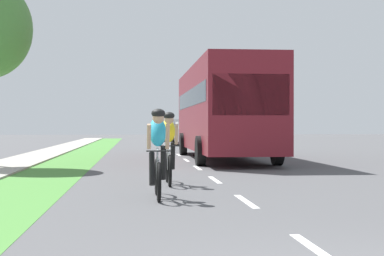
{
  "coord_description": "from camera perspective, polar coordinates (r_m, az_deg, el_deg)",
  "views": [
    {
      "loc": [
        -1.86,
        -3.98,
        1.29
      ],
      "look_at": [
        0.19,
        17.78,
        1.2
      ],
      "focal_mm": 55.77,
      "sensor_mm": 36.0,
      "label": 1
    }
  ],
  "objects": [
    {
      "name": "sedan_white",
      "position": [
        39.26,
        -0.34,
        -0.51
      ],
      "size": [
        1.98,
        4.3,
        1.52
      ],
      "color": "silver",
      "rests_on": "ground_plane"
    },
    {
      "name": "lane_markings_center",
      "position": [
        28.07,
        -1.58,
        -2.38
      ],
      "size": [
        0.12,
        53.8,
        0.01
      ],
      "color": "white",
      "rests_on": "ground_plane"
    },
    {
      "name": "sidewalk_concrete",
      "position": [
        24.35,
        -15.0,
        -2.79
      ],
      "size": [
        1.72,
        70.0,
        0.1
      ],
      "primitive_type": "cube",
      "color": "#9E998E",
      "rests_on": "ground_plane"
    },
    {
      "name": "cyclist_lead",
      "position": [
        10.51,
        -3.29,
        -2.37
      ],
      "size": [
        0.42,
        1.72,
        1.58
      ],
      "color": "black",
      "rests_on": "ground_plane"
    },
    {
      "name": "suv_silver",
      "position": [
        49.27,
        -1.89,
        -0.15
      ],
      "size": [
        2.15,
        4.7,
        1.79
      ],
      "color": "#A5A8AD",
      "rests_on": "ground_plane"
    },
    {
      "name": "ground_plane",
      "position": [
        24.08,
        -0.95,
        -2.82
      ],
      "size": [
        120.0,
        120.0,
        0.0
      ],
      "primitive_type": "plane",
      "color": "#4C4C4F"
    },
    {
      "name": "bus_maroon",
      "position": [
        22.92,
        2.9,
        1.97
      ],
      "size": [
        2.78,
        11.6,
        3.48
      ],
      "color": "maroon",
      "rests_on": "ground_plane"
    },
    {
      "name": "cyclist_trailing",
      "position": [
        13.0,
        -2.27,
        -1.86
      ],
      "size": [
        0.42,
        1.72,
        1.58
      ],
      "color": "black",
      "rests_on": "ground_plane"
    },
    {
      "name": "grass_verge",
      "position": [
        24.12,
        -10.8,
        -2.81
      ],
      "size": [
        1.86,
        70.0,
        0.01
      ],
      "primitive_type": "cube",
      "color": "#478438",
      "rests_on": "ground_plane"
    }
  ]
}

